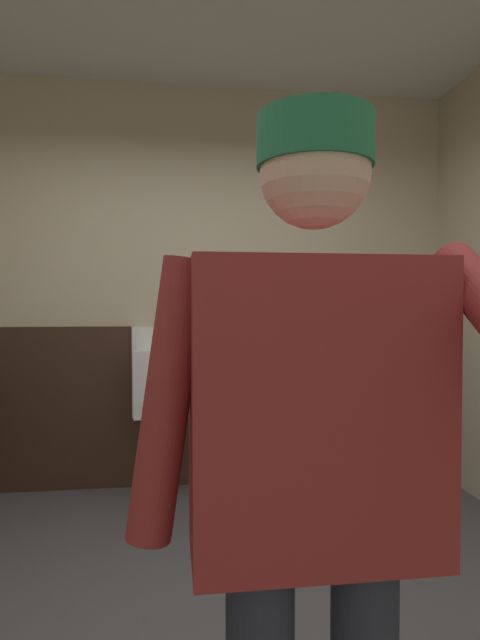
{
  "coord_description": "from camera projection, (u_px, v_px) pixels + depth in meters",
  "views": [
    {
      "loc": [
        -0.14,
        -1.78,
        1.29
      ],
      "look_at": [
        0.07,
        -0.2,
        1.25
      ],
      "focal_mm": 28.31,
      "sensor_mm": 36.0,
      "label": 1
    }
  ],
  "objects": [
    {
      "name": "urinal_left",
      "position": [
        160.0,
        381.0,
        3.47
      ],
      "size": [
        0.4,
        0.34,
        1.24
      ],
      "color": "white",
      "rests_on": "ground_plane"
    },
    {
      "name": "privacy_divider_panel",
      "position": [
        215.0,
        356.0,
        3.45
      ],
      "size": [
        0.04,
        0.4,
        0.9
      ],
      "primitive_type": "cube",
      "color": "#4C4C51"
    },
    {
      "name": "urinal_middle",
      "position": [
        267.0,
        379.0,
        3.57
      ],
      "size": [
        0.4,
        0.34,
        1.24
      ],
      "color": "white",
      "rests_on": "ground_plane"
    },
    {
      "name": "wainscot_band_back",
      "position": [
        193.0,
        405.0,
        3.65
      ],
      "size": [
        3.77,
        0.03,
        1.15
      ],
      "primitive_type": "cube",
      "color": "#382319",
      "rests_on": "ground_plane"
    },
    {
      "name": "wall_back",
      "position": [
        192.0,
        286.0,
        3.7
      ],
      "size": [
        4.37,
        0.12,
        2.88
      ],
      "primitive_type": "cube",
      "color": "beige",
      "rests_on": "ground_plane"
    },
    {
      "name": "person",
      "position": [
        315.0,
        457.0,
        1.01
      ],
      "size": [
        0.71,
        0.6,
        1.67
      ],
      "color": "#2D3342",
      "rests_on": "ground_plane"
    }
  ]
}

